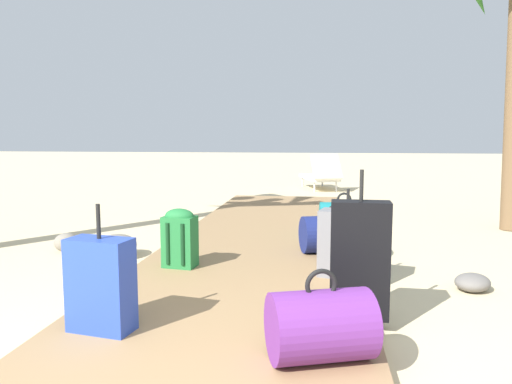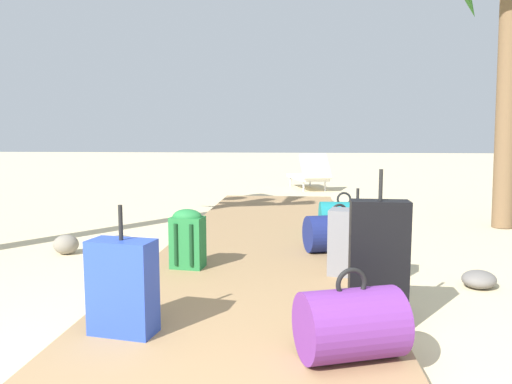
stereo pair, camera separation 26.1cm
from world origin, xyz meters
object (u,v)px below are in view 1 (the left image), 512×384
object	(u,v)px
duffel_bag_navy	(335,234)
backpack_green	(180,236)
suitcase_grey	(347,244)
suitcase_black	(360,259)
duffel_bag_teal	(344,219)
lounge_chair	(321,175)
suitcase_blue	(101,285)
duffel_bag_purple	(320,325)

from	to	relation	value
duffel_bag_navy	backpack_green	world-z (taller)	backpack_green
suitcase_grey	suitcase_black	xyz separation A→B (m)	(0.03, -0.86, 0.10)
duffel_bag_teal	lounge_chair	bearing A→B (deg)	92.89
suitcase_blue	backpack_green	size ratio (longest dim) A/B	1.46
suitcase_blue	lounge_chair	bearing A→B (deg)	81.55
suitcase_black	duffel_bag_purple	bearing A→B (deg)	-110.59
backpack_green	lounge_chair	distance (m)	6.95
suitcase_blue	suitcase_grey	bearing A→B (deg)	41.41
duffel_bag_navy	suitcase_blue	bearing A→B (deg)	-123.46
suitcase_grey	suitcase_blue	world-z (taller)	suitcase_blue
lounge_chair	backpack_green	bearing A→B (deg)	-99.69
suitcase_blue	lounge_chair	world-z (taller)	suitcase_blue
suitcase_black	suitcase_blue	bearing A→B (deg)	-164.23
duffel_bag_teal	backpack_green	distance (m)	2.09
duffel_bag_teal	suitcase_black	size ratio (longest dim) A/B	0.61
suitcase_blue	lounge_chair	distance (m)	8.31
backpack_green	lounge_chair	xyz separation A→B (m)	(1.17, 6.85, -0.01)
suitcase_grey	duffel_bag_teal	size ratio (longest dim) A/B	1.26
duffel_bag_purple	lounge_chair	bearing A→B (deg)	90.12
backpack_green	suitcase_black	xyz separation A→B (m)	(1.42, -0.95, 0.10)
suitcase_grey	duffel_bag_purple	world-z (taller)	suitcase_grey
suitcase_grey	suitcase_black	distance (m)	0.86
suitcase_grey	suitcase_blue	bearing A→B (deg)	-138.59
backpack_green	suitcase_black	size ratio (longest dim) A/B	0.55
duffel_bag_teal	lounge_chair	world-z (taller)	lounge_chair
suitcase_grey	duffel_bag_navy	xyz separation A→B (m)	(-0.07, 0.80, -0.09)
duffel_bag_navy	suitcase_black	distance (m)	1.67
duffel_bag_teal	suitcase_blue	world-z (taller)	suitcase_blue
duffel_bag_navy	duffel_bag_purple	world-z (taller)	duffel_bag_purple
backpack_green	lounge_chair	bearing A→B (deg)	80.31
suitcase_grey	suitcase_black	bearing A→B (deg)	-88.02
lounge_chair	suitcase_blue	bearing A→B (deg)	-98.45
suitcase_grey	lounge_chair	distance (m)	6.95
duffel_bag_purple	suitcase_black	distance (m)	0.69
duffel_bag_navy	duffel_bag_teal	xyz separation A→B (m)	(0.12, 0.80, 0.01)
duffel_bag_teal	lounge_chair	distance (m)	5.35
suitcase_blue	suitcase_black	world-z (taller)	suitcase_black
duffel_bag_purple	duffel_bag_navy	bearing A→B (deg)	86.67
suitcase_black	lounge_chair	size ratio (longest dim) A/B	0.56
suitcase_grey	duffel_bag_teal	xyz separation A→B (m)	(0.05, 1.61, -0.08)
duffel_bag_navy	duffel_bag_purple	bearing A→B (deg)	-93.33
suitcase_blue	duffel_bag_purple	world-z (taller)	suitcase_blue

